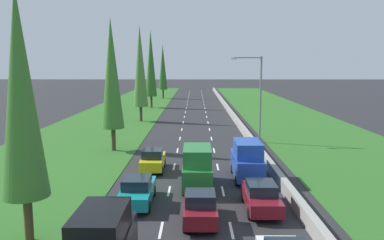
{
  "coord_description": "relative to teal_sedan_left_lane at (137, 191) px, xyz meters",
  "views": [
    {
      "loc": [
        -0.05,
        -3.3,
        8.17
      ],
      "look_at": [
        -0.5,
        49.05,
        0.64
      ],
      "focal_mm": 36.31,
      "sensor_mm": 36.0,
      "label": 1
    }
  ],
  "objects": [
    {
      "name": "ground_plane",
      "position": [
        3.45,
        41.35,
        -0.81
      ],
      "size": [
        300.0,
        300.0,
        0.0
      ],
      "primitive_type": "plane",
      "color": "#28282B",
      "rests_on": "ground"
    },
    {
      "name": "grass_verge_left",
      "position": [
        -9.2,
        41.35,
        -0.79
      ],
      "size": [
        14.0,
        140.0,
        0.04
      ],
      "primitive_type": "cube",
      "color": "#2D6623",
      "rests_on": "ground"
    },
    {
      "name": "grass_verge_right",
      "position": [
        17.8,
        41.35,
        -0.79
      ],
      "size": [
        14.0,
        140.0,
        0.04
      ],
      "primitive_type": "cube",
      "color": "#2D6623",
      "rests_on": "ground"
    },
    {
      "name": "median_barrier",
      "position": [
        9.15,
        41.35,
        -0.39
      ],
      "size": [
        0.44,
        120.0,
        0.85
      ],
      "primitive_type": "cube",
      "color": "#9E9B93",
      "rests_on": "ground"
    },
    {
      "name": "lane_markings",
      "position": [
        3.45,
        41.35,
        -0.81
      ],
      "size": [
        3.64,
        116.0,
        0.01
      ],
      "color": "white",
      "rests_on": "ground"
    },
    {
      "name": "teal_sedan_left_lane",
      "position": [
        0.0,
        0.0,
        0.0
      ],
      "size": [
        1.82,
        4.5,
        1.64
      ],
      "color": "teal",
      "rests_on": "ground"
    },
    {
      "name": "maroon_sedan_right_lane",
      "position": [
        7.11,
        -0.89,
        0.0
      ],
      "size": [
        1.82,
        4.5,
        1.64
      ],
      "color": "maroon",
      "rests_on": "ground"
    },
    {
      "name": "maroon_hatchback_centre_lane",
      "position": [
        3.66,
        -2.72,
        0.02
      ],
      "size": [
        1.74,
        3.9,
        1.72
      ],
      "color": "maroon",
      "rests_on": "ground"
    },
    {
      "name": "green_van_centre_lane",
      "position": [
        3.53,
        3.02,
        0.59
      ],
      "size": [
        1.96,
        4.9,
        2.82
      ],
      "color": "#237A33",
      "rests_on": "ground"
    },
    {
      "name": "yellow_hatchback_left_lane",
      "position": [
        0.12,
        7.28,
        0.02
      ],
      "size": [
        1.74,
        3.9,
        1.72
      ],
      "color": "yellow",
      "rests_on": "ground"
    },
    {
      "name": "blue_van_right_lane",
      "position": [
        7.11,
        5.07,
        0.59
      ],
      "size": [
        1.96,
        4.9,
        2.82
      ],
      "color": "#1E47B7",
      "rests_on": "ground"
    },
    {
      "name": "poplar_tree_nearest",
      "position": [
        -4.29,
        -4.95,
        6.07
      ],
      "size": [
        2.09,
        2.09,
        11.66
      ],
      "color": "#4C3823",
      "rests_on": "ground"
    },
    {
      "name": "poplar_tree_second",
      "position": [
        -4.36,
        14.18,
        6.47
      ],
      "size": [
        2.11,
        2.11,
        12.46
      ],
      "color": "#4C3823",
      "rests_on": "ground"
    },
    {
      "name": "poplar_tree_third",
      "position": [
        -4.42,
        33.36,
        7.06
      ],
      "size": [
        2.14,
        2.14,
        13.64
      ],
      "color": "#4C3823",
      "rests_on": "ground"
    },
    {
      "name": "poplar_tree_fourth",
      "position": [
        -4.91,
        51.17,
        7.49
      ],
      "size": [
        2.16,
        2.16,
        14.5
      ],
      "color": "#4C3823",
      "rests_on": "ground"
    },
    {
      "name": "poplar_tree_fifth",
      "position": [
        -4.36,
        71.32,
        6.67
      ],
      "size": [
        2.12,
        2.12,
        12.86
      ],
      "color": "#4C3823",
      "rests_on": "ground"
    },
    {
      "name": "street_light_mast",
      "position": [
        9.82,
        18.21,
        4.42
      ],
      "size": [
        3.2,
        0.28,
        9.0
      ],
      "color": "gray",
      "rests_on": "ground"
    }
  ]
}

